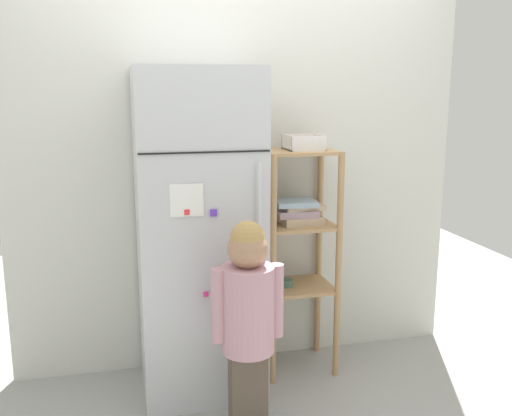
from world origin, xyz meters
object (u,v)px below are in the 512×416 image
object	(u,v)px
child_standing	(248,309)
pantry_shelf_unit	(298,233)
refrigerator	(199,235)
fruit_bin	(303,144)

from	to	relation	value
child_standing	pantry_shelf_unit	size ratio (longest dim) A/B	0.81
refrigerator	fruit_bin	bearing A→B (deg)	9.20
refrigerator	pantry_shelf_unit	size ratio (longest dim) A/B	1.34
pantry_shelf_unit	child_standing	bearing A→B (deg)	-125.48
child_standing	pantry_shelf_unit	distance (m)	0.77
refrigerator	child_standing	size ratio (longest dim) A/B	1.65
refrigerator	pantry_shelf_unit	xyz separation A→B (m)	(0.58, 0.10, -0.05)
refrigerator	fruit_bin	xyz separation A→B (m)	(0.61, 0.10, 0.46)
refrigerator	fruit_bin	distance (m)	0.77
refrigerator	child_standing	world-z (taller)	refrigerator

